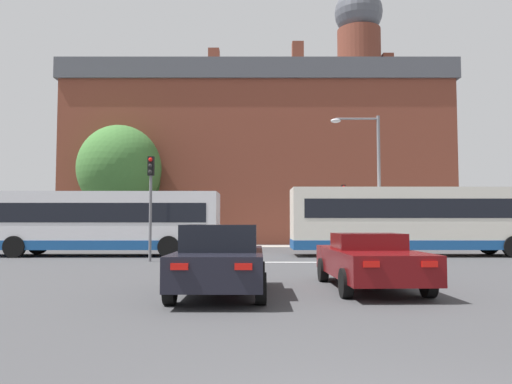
# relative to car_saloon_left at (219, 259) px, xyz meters

# --- Properties ---
(stop_line_strip) EXTENTS (7.97, 0.30, 0.01)m
(stop_line_strip) POSITION_rel_car_saloon_left_xyz_m (1.79, 9.11, -0.79)
(stop_line_strip) COLOR silver
(stop_line_strip) RESTS_ON ground_plane
(far_pavement) EXTENTS (68.85, 2.50, 0.01)m
(far_pavement) POSITION_rel_car_saloon_left_xyz_m (1.79, 22.56, -0.79)
(far_pavement) COLOR #A09B91
(far_pavement) RESTS_ON ground_plane
(brick_civic_building) EXTENTS (30.05, 10.48, 21.40)m
(brick_civic_building) POSITION_rel_car_saloon_left_xyz_m (1.12, 30.03, 6.48)
(brick_civic_building) COLOR brown
(brick_civic_building) RESTS_ON ground_plane
(car_saloon_left) EXTENTS (2.03, 4.48, 1.57)m
(car_saloon_left) POSITION_rel_car_saloon_left_xyz_m (0.00, 0.00, 0.00)
(car_saloon_left) COLOR black
(car_saloon_left) RESTS_ON ground_plane
(car_roadster_right) EXTENTS (2.12, 4.91, 1.35)m
(car_roadster_right) POSITION_rel_car_saloon_left_xyz_m (3.57, 1.05, -0.10)
(car_roadster_right) COLOR #600C0F
(car_roadster_right) RESTS_ON ground_plane
(bus_crossing_lead) EXTENTS (12.51, 2.72, 3.27)m
(bus_crossing_lead) POSITION_rel_car_saloon_left_xyz_m (8.77, 12.95, 0.97)
(bus_crossing_lead) COLOR silver
(bus_crossing_lead) RESTS_ON ground_plane
(bus_crossing_trailing) EXTENTS (11.44, 2.76, 3.06)m
(bus_crossing_trailing) POSITION_rel_car_saloon_left_xyz_m (-6.75, 12.91, 0.85)
(bus_crossing_trailing) COLOR silver
(bus_crossing_trailing) RESTS_ON ground_plane
(traffic_light_far_left) EXTENTS (0.26, 0.31, 3.74)m
(traffic_light_far_left) POSITION_rel_car_saloon_left_xyz_m (-3.32, 22.11, 1.75)
(traffic_light_far_left) COLOR slate
(traffic_light_far_left) RESTS_ON ground_plane
(traffic_light_far_right) EXTENTS (0.26, 0.31, 4.12)m
(traffic_light_far_right) POSITION_rel_car_saloon_left_xyz_m (6.64, 21.90, 1.98)
(traffic_light_far_right) COLOR slate
(traffic_light_far_right) RESTS_ON ground_plane
(traffic_light_near_left) EXTENTS (0.26, 0.31, 4.38)m
(traffic_light_near_left) POSITION_rel_car_saloon_left_xyz_m (-3.61, 9.48, 2.14)
(traffic_light_near_left) COLOR slate
(traffic_light_near_left) RESTS_ON ground_plane
(street_lamp_junction) EXTENTS (2.45, 0.36, 6.92)m
(street_lamp_junction) POSITION_rel_car_saloon_left_xyz_m (6.43, 13.24, 3.49)
(street_lamp_junction) COLOR slate
(street_lamp_junction) RESTS_ON ground_plane
(pedestrian_waiting) EXTENTS (0.42, 0.26, 1.75)m
(pedestrian_waiting) POSITION_rel_car_saloon_left_xyz_m (-4.73, 22.81, 0.24)
(pedestrian_waiting) COLOR brown
(pedestrian_waiting) RESTS_ON ground_plane
(pedestrian_walking_east) EXTENTS (0.46, 0.40, 1.75)m
(pedestrian_walking_east) POSITION_rel_car_saloon_left_xyz_m (11.57, 22.67, 0.24)
(pedestrian_walking_east) COLOR #333851
(pedestrian_walking_east) RESTS_ON ground_plane
(pedestrian_walking_west) EXTENTS (0.45, 0.34, 1.64)m
(pedestrian_walking_west) POSITION_rel_car_saloon_left_xyz_m (6.33, 22.45, 0.17)
(pedestrian_walking_west) COLOR black
(pedestrian_walking_west) RESTS_ON ground_plane
(tree_by_building) EXTENTS (5.83, 5.83, 8.45)m
(tree_by_building) POSITION_rel_car_saloon_left_xyz_m (-8.81, 23.60, 4.60)
(tree_by_building) COLOR #4C3823
(tree_by_building) RESTS_ON ground_plane
(tree_kerbside) EXTENTS (4.21, 4.21, 6.85)m
(tree_kerbside) POSITION_rel_car_saloon_left_xyz_m (-8.25, 24.55, 3.84)
(tree_kerbside) COLOR #4C3823
(tree_kerbside) RESTS_ON ground_plane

